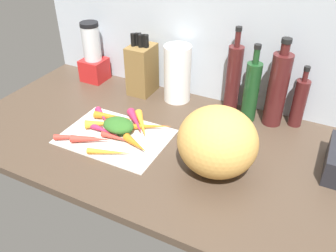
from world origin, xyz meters
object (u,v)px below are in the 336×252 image
Objects in this scene: cutting_board at (115,136)px; carrot_11 at (142,124)px; carrot_4 at (102,124)px; bottle_3 at (299,102)px; carrot_1 at (110,152)px; blender_appliance at (93,56)px; paper_towel_roll at (177,74)px; carrot_9 at (103,130)px; carrot_2 at (91,139)px; bottle_1 at (251,91)px; knife_block at (142,69)px; carrot_7 at (136,122)px; bottle_2 at (277,89)px; carrot_3 at (150,126)px; carrot_10 at (136,144)px; bottle_0 at (233,78)px; carrot_6 at (102,116)px; winter_squash at (217,142)px; carrot_8 at (114,117)px; carrot_5 at (77,137)px; carrot_0 at (118,138)px.

carrot_11 reaches higher than cutting_board.
bottle_3 is at bearing 29.28° from carrot_4.
blender_appliance is at bearing 131.09° from carrot_1.
cutting_board is 39.95cm from paper_towel_roll.
paper_towel_roll reaches higher than carrot_1.
blender_appliance is at bearing 129.83° from carrot_9.
carrot_2 reaches higher than carrot_9.
bottle_1 reaches higher than carrot_2.
carrot_9 is at bearing -84.04° from knife_block.
bottle_2 is at bearing 30.01° from carrot_7.
carrot_1 is 0.99× the size of carrot_3.
carrot_10 is (16.49, 4.77, 0.09)cm from carrot_2.
carrot_1 is 58.64cm from bottle_0.
carrot_6 is at bearing 132.72° from carrot_1.
bottle_1 is (36.17, 45.55, 11.11)cm from carrot_1.
carrot_2 is 7.17cm from carrot_9.
carrot_11 is at bearing -130.15° from bottle_0.
winter_squash reaches higher than carrot_2.
bottle_3 is at bearing 25.31° from carrot_8.
carrot_7 is 63.79cm from bottle_3.
carrot_3 is 0.66× the size of bottle_3.
knife_block reaches higher than carrot_3.
carrot_11 is (14.03, 7.06, -0.17)cm from carrot_4.
carrot_4 is (-12.73, 12.66, 0.65)cm from carrot_1.
carrot_4 is at bearing -136.60° from bottle_0.
bottle_1 is at bearing -28.23° from bottle_0.
carrot_8 reaches higher than carrot_1.
carrot_3 and carrot_5 have the same top height.
carrot_7 is at bearing 70.12° from cutting_board.
blender_appliance is at bearing 134.50° from cutting_board.
carrot_0 is 54.61cm from bottle_1.
carrot_1 is 1.02× the size of carrot_7.
cutting_board is at bearing -134.71° from carrot_3.
bottle_0 is at bearing 4.84° from knife_block.
carrot_11 is at bearing -93.97° from paper_towel_roll.
carrot_6 reaches higher than cutting_board.
carrot_6 is 0.43× the size of paper_towel_roll.
carrot_0 is 0.49× the size of blender_appliance.
bottle_0 is at bearing 48.25° from carrot_5.
cutting_board is 1.24× the size of bottle_1.
blender_appliance reaches higher than knife_block.
bottle_0 is 1.42× the size of bottle_3.
bottle_2 is (42.28, -0.38, 2.83)cm from paper_towel_roll.
winter_squash is (33.94, -9.85, 9.22)cm from carrot_11.
bottle_3 reaches higher than carrot_5.
carrot_6 is 5.33cm from carrot_8.
bottle_3 is at bearing 34.49° from carrot_5.
bottle_2 reaches higher than carrot_8.
bottle_2 is (86.90, -0.16, 3.00)cm from blender_appliance.
carrot_11 is 53.69cm from bottle_2.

